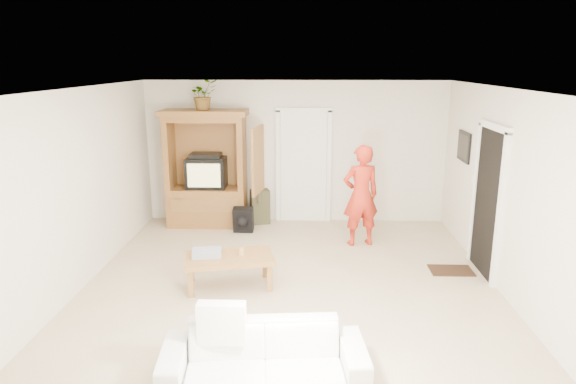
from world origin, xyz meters
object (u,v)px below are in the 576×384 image
at_px(man, 361,195).
at_px(sofa, 264,358).
at_px(armoire, 208,176).
at_px(coffee_table, 229,260).

xyz_separation_m(man, sofa, (-1.25, -3.85, -0.55)).
bearing_deg(armoire, coffee_table, -73.93).
bearing_deg(man, sofa, 56.65).
height_order(man, sofa, man).
relative_size(sofa, coffee_table, 1.48).
relative_size(man, coffee_table, 1.31).
height_order(armoire, coffee_table, armoire).
height_order(armoire, man, armoire).
relative_size(armoire, sofa, 1.12).
relative_size(armoire, coffee_table, 1.66).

